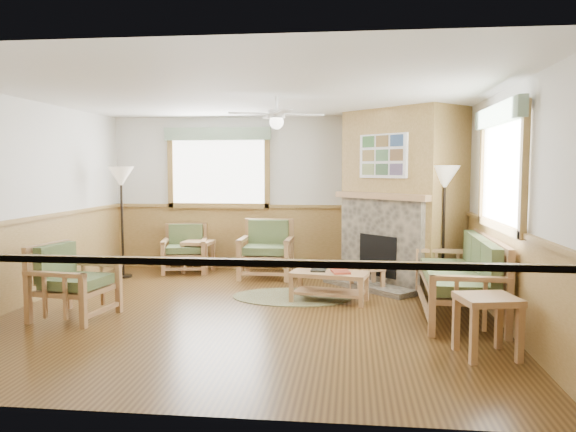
# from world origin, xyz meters

# --- Properties ---
(floor) EXTENTS (6.00, 6.00, 0.01)m
(floor) POSITION_xyz_m (0.00, 0.00, -0.01)
(floor) COLOR #4E3315
(floor) RESTS_ON ground
(ceiling) EXTENTS (6.00, 6.00, 0.01)m
(ceiling) POSITION_xyz_m (0.00, 0.00, 2.70)
(ceiling) COLOR white
(ceiling) RESTS_ON floor
(wall_back) EXTENTS (6.00, 0.02, 2.70)m
(wall_back) POSITION_xyz_m (0.00, 3.00, 1.35)
(wall_back) COLOR white
(wall_back) RESTS_ON floor
(wall_front) EXTENTS (6.00, 0.02, 2.70)m
(wall_front) POSITION_xyz_m (0.00, -3.00, 1.35)
(wall_front) COLOR white
(wall_front) RESTS_ON floor
(wall_left) EXTENTS (0.02, 6.00, 2.70)m
(wall_left) POSITION_xyz_m (-3.00, 0.00, 1.35)
(wall_left) COLOR white
(wall_left) RESTS_ON floor
(wall_right) EXTENTS (0.02, 6.00, 2.70)m
(wall_right) POSITION_xyz_m (3.00, 0.00, 1.35)
(wall_right) COLOR white
(wall_right) RESTS_ON floor
(wainscot) EXTENTS (6.00, 6.00, 1.10)m
(wainscot) POSITION_xyz_m (0.00, 0.00, 0.55)
(wainscot) COLOR olive
(wainscot) RESTS_ON floor
(fireplace) EXTENTS (3.11, 3.11, 2.70)m
(fireplace) POSITION_xyz_m (2.05, 2.05, 1.35)
(fireplace) COLOR olive
(fireplace) RESTS_ON floor
(window_back) EXTENTS (1.90, 0.16, 1.50)m
(window_back) POSITION_xyz_m (-1.10, 2.96, 2.53)
(window_back) COLOR white
(window_back) RESTS_ON wall_back
(window_right) EXTENTS (0.16, 1.90, 1.50)m
(window_right) POSITION_xyz_m (2.96, -0.20, 2.53)
(window_right) COLOR white
(window_right) RESTS_ON wall_right
(ceiling_fan) EXTENTS (1.59, 1.59, 0.36)m
(ceiling_fan) POSITION_xyz_m (0.30, 0.30, 2.66)
(ceiling_fan) COLOR white
(ceiling_fan) RESTS_ON ceiling
(sofa) EXTENTS (2.12, 0.94, 0.96)m
(sofa) POSITION_xyz_m (2.55, 0.14, 0.48)
(sofa) COLOR #A77B4E
(sofa) RESTS_ON floor
(armchair_back_left) EXTENTS (0.86, 0.86, 0.82)m
(armchair_back_left) POSITION_xyz_m (-1.61, 2.55, 0.41)
(armchair_back_left) COLOR #A77B4E
(armchair_back_left) RESTS_ON floor
(armchair_back_right) EXTENTS (0.84, 0.84, 0.94)m
(armchair_back_right) POSITION_xyz_m (-0.14, 2.24, 0.47)
(armchair_back_right) COLOR #A77B4E
(armchair_back_right) RESTS_ON floor
(armchair_left) EXTENTS (0.91, 0.91, 0.89)m
(armchair_left) POSITION_xyz_m (-2.03, -0.54, 0.45)
(armchair_left) COLOR #A77B4E
(armchair_left) RESTS_ON floor
(coffee_table) EXTENTS (1.09, 0.69, 0.41)m
(coffee_table) POSITION_xyz_m (0.97, 0.64, 0.20)
(coffee_table) COLOR #A77B4E
(coffee_table) RESTS_ON floor
(end_table_chairs) EXTENTS (0.52, 0.50, 0.54)m
(end_table_chairs) POSITION_xyz_m (-1.38, 2.55, 0.27)
(end_table_chairs) COLOR #A77B4E
(end_table_chairs) RESTS_ON floor
(end_table_sofa) EXTENTS (0.61, 0.60, 0.59)m
(end_table_sofa) POSITION_xyz_m (2.55, -1.41, 0.29)
(end_table_sofa) COLOR #A77B4E
(end_table_sofa) RESTS_ON floor
(footstool) EXTENTS (0.54, 0.54, 0.37)m
(footstool) POSITION_xyz_m (1.49, 1.39, 0.18)
(footstool) COLOR #A77B4E
(footstool) RESTS_ON floor
(braided_rug) EXTENTS (2.01, 2.01, 0.01)m
(braided_rug) POSITION_xyz_m (0.44, 0.83, 0.01)
(braided_rug) COLOR brown
(braided_rug) RESTS_ON floor
(floor_lamp_left) EXTENTS (0.47, 0.47, 1.83)m
(floor_lamp_left) POSITION_xyz_m (-2.49, 1.97, 0.92)
(floor_lamp_left) COLOR black
(floor_lamp_left) RESTS_ON floor
(floor_lamp_right) EXTENTS (0.50, 0.50, 1.85)m
(floor_lamp_right) POSITION_xyz_m (2.55, 1.23, 0.92)
(floor_lamp_right) COLOR black
(floor_lamp_right) RESTS_ON floor
(book_red) EXTENTS (0.28, 0.34, 0.03)m
(book_red) POSITION_xyz_m (1.12, 0.59, 0.44)
(book_red) COLOR maroon
(book_red) RESTS_ON coffee_table
(book_dark) EXTENTS (0.21, 0.27, 0.03)m
(book_dark) POSITION_xyz_m (0.82, 0.71, 0.43)
(book_dark) COLOR black
(book_dark) RESTS_ON coffee_table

